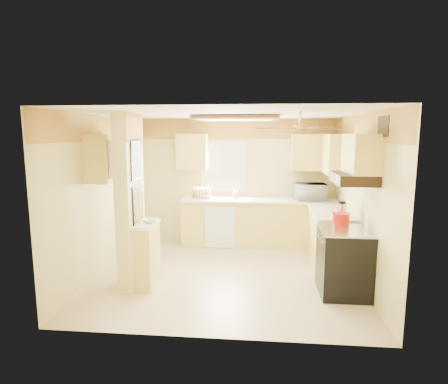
# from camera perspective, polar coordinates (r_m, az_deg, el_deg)

# --- Properties ---
(floor) EXTENTS (4.00, 4.00, 0.00)m
(floor) POSITION_cam_1_polar(r_m,az_deg,el_deg) (6.10, 0.49, -12.36)
(floor) COLOR tan
(floor) RESTS_ON ground
(ceiling) EXTENTS (4.00, 4.00, 0.00)m
(ceiling) POSITION_cam_1_polar(r_m,az_deg,el_deg) (5.69, 0.52, 11.80)
(ceiling) COLOR white
(ceiling) RESTS_ON wall_back
(wall_back) EXTENTS (4.00, 0.00, 4.00)m
(wall_back) POSITION_cam_1_polar(r_m,az_deg,el_deg) (7.64, 1.74, 1.68)
(wall_back) COLOR #DED087
(wall_back) RESTS_ON floor
(wall_front) EXTENTS (4.00, 0.00, 4.00)m
(wall_front) POSITION_cam_1_polar(r_m,az_deg,el_deg) (3.91, -1.91, -5.38)
(wall_front) COLOR #DED087
(wall_front) RESTS_ON floor
(wall_left) EXTENTS (0.00, 3.80, 3.80)m
(wall_left) POSITION_cam_1_polar(r_m,az_deg,el_deg) (6.26, -18.06, -0.38)
(wall_left) COLOR #DED087
(wall_left) RESTS_ON floor
(wall_right) EXTENTS (0.00, 3.80, 3.80)m
(wall_right) POSITION_cam_1_polar(r_m,az_deg,el_deg) (5.94, 20.11, -0.97)
(wall_right) COLOR #DED087
(wall_right) RESTS_ON floor
(wallpaper_border) EXTENTS (4.00, 0.02, 0.40)m
(wallpaper_border) POSITION_cam_1_polar(r_m,az_deg,el_deg) (7.56, 1.76, 9.59)
(wallpaper_border) COLOR #F6BD48
(wallpaper_border) RESTS_ON wall_back
(partition_column) EXTENTS (0.20, 0.70, 2.50)m
(partition_column) POSITION_cam_1_polar(r_m,az_deg,el_deg) (5.52, -14.12, -1.42)
(partition_column) COLOR #DED087
(partition_column) RESTS_ON floor
(partition_ledge) EXTENTS (0.25, 0.55, 0.90)m
(partition_ledge) POSITION_cam_1_polar(r_m,az_deg,el_deg) (5.65, -11.67, -9.48)
(partition_ledge) COLOR #F6E177
(partition_ledge) RESTS_ON floor
(ledge_top) EXTENTS (0.28, 0.58, 0.04)m
(ledge_top) POSITION_cam_1_polar(r_m,az_deg,el_deg) (5.52, -11.83, -4.85)
(ledge_top) COLOR white
(ledge_top) RESTS_ON partition_ledge
(lower_cabinets_back) EXTENTS (3.00, 0.60, 0.90)m
(lower_cabinets_back) POSITION_cam_1_polar(r_m,az_deg,el_deg) (7.47, 5.40, -4.76)
(lower_cabinets_back) COLOR #F6E177
(lower_cabinets_back) RESTS_ON floor
(lower_cabinets_right) EXTENTS (0.60, 1.40, 0.90)m
(lower_cabinets_right) POSITION_cam_1_polar(r_m,az_deg,el_deg) (6.62, 15.90, -6.88)
(lower_cabinets_right) COLOR #F6E177
(lower_cabinets_right) RESTS_ON floor
(countertop_back) EXTENTS (3.04, 0.64, 0.04)m
(countertop_back) POSITION_cam_1_polar(r_m,az_deg,el_deg) (7.37, 5.45, -1.22)
(countertop_back) COLOR white
(countertop_back) RESTS_ON lower_cabinets_back
(countertop_right) EXTENTS (0.64, 1.44, 0.04)m
(countertop_right) POSITION_cam_1_polar(r_m,az_deg,el_deg) (6.51, 15.99, -2.90)
(countertop_right) COLOR white
(countertop_right) RESTS_ON lower_cabinets_right
(dishwasher_panel) EXTENTS (0.58, 0.02, 0.80)m
(dishwasher_panel) POSITION_cam_1_polar(r_m,az_deg,el_deg) (7.21, -0.60, -5.38)
(dishwasher_panel) COLOR white
(dishwasher_panel) RESTS_ON lower_cabinets_back
(window) EXTENTS (0.92, 0.02, 1.02)m
(window) POSITION_cam_1_polar(r_m,az_deg,el_deg) (7.61, -0.14, 3.94)
(window) COLOR white
(window) RESTS_ON wall_back
(upper_cab_back_left) EXTENTS (0.60, 0.35, 0.70)m
(upper_cab_back_left) POSITION_cam_1_polar(r_m,az_deg,el_deg) (7.51, -4.85, 6.13)
(upper_cab_back_left) COLOR #F6E177
(upper_cab_back_left) RESTS_ON wall_back
(upper_cab_back_right) EXTENTS (0.90, 0.35, 0.70)m
(upper_cab_back_right) POSITION_cam_1_polar(r_m,az_deg,el_deg) (7.47, 13.68, 5.89)
(upper_cab_back_right) COLOR #F6E177
(upper_cab_back_right) RESTS_ON wall_back
(upper_cab_right) EXTENTS (0.35, 1.00, 0.70)m
(upper_cab_right) POSITION_cam_1_polar(r_m,az_deg,el_deg) (7.05, 16.45, 5.61)
(upper_cab_right) COLOR #F6E177
(upper_cab_right) RESTS_ON wall_right
(upper_cab_left_wall) EXTENTS (0.35, 0.75, 0.70)m
(upper_cab_left_wall) POSITION_cam_1_polar(r_m,az_deg,el_deg) (5.90, -17.74, 4.96)
(upper_cab_left_wall) COLOR #F6E177
(upper_cab_left_wall) RESTS_ON wall_left
(upper_cab_over_stove) EXTENTS (0.35, 0.76, 0.52)m
(upper_cab_over_stove) POSITION_cam_1_polar(r_m,az_deg,el_deg) (5.29, 20.17, 5.50)
(upper_cab_over_stove) COLOR #F6E177
(upper_cab_over_stove) RESTS_ON wall_right
(stove) EXTENTS (0.68, 0.77, 0.92)m
(stove) POSITION_cam_1_polar(r_m,az_deg,el_deg) (5.53, 17.75, -10.01)
(stove) COLOR black
(stove) RESTS_ON floor
(range_hood) EXTENTS (0.50, 0.76, 0.14)m
(range_hood) POSITION_cam_1_polar(r_m,az_deg,el_deg) (5.30, 19.09, 1.98)
(range_hood) COLOR black
(range_hood) RESTS_ON upper_cab_over_stove
(poster_menu) EXTENTS (0.02, 0.42, 0.57)m
(poster_menu) POSITION_cam_1_polar(r_m,az_deg,el_deg) (5.41, -13.24, 4.82)
(poster_menu) COLOR black
(poster_menu) RESTS_ON partition_column
(poster_nashville) EXTENTS (0.02, 0.42, 0.57)m
(poster_nashville) POSITION_cam_1_polar(r_m,az_deg,el_deg) (5.49, -13.00, -1.96)
(poster_nashville) COLOR black
(poster_nashville) RESTS_ON partition_column
(ceiling_light_panel) EXTENTS (1.35, 0.95, 0.06)m
(ceiling_light_panel) POSITION_cam_1_polar(r_m,az_deg,el_deg) (6.18, 1.87, 11.16)
(ceiling_light_panel) COLOR brown
(ceiling_light_panel) RESTS_ON ceiling
(ceiling_fan) EXTENTS (1.15, 1.15, 0.26)m
(ceiling_fan) POSITION_cam_1_polar(r_m,az_deg,el_deg) (4.99, 11.49, 9.56)
(ceiling_fan) COLOR gold
(ceiling_fan) RESTS_ON ceiling
(vent_grate) EXTENTS (0.02, 0.40, 0.25)m
(vent_grate) POSITION_cam_1_polar(r_m,az_deg,el_deg) (4.99, 23.15, 9.18)
(vent_grate) COLOR black
(vent_grate) RESTS_ON wall_right
(microwave) EXTENTS (0.59, 0.42, 0.32)m
(microwave) POSITION_cam_1_polar(r_m,az_deg,el_deg) (7.40, 13.03, 0.04)
(microwave) COLOR white
(microwave) RESTS_ON countertop_back
(bowl) EXTENTS (0.22, 0.22, 0.05)m
(bowl) POSITION_cam_1_polar(r_m,az_deg,el_deg) (5.53, -11.22, -4.30)
(bowl) COLOR white
(bowl) RESTS_ON ledge_top
(dutch_oven) EXTENTS (0.25, 0.25, 0.17)m
(dutch_oven) POSITION_cam_1_polar(r_m,az_deg,el_deg) (5.66, 17.40, -3.89)
(dutch_oven) COLOR red
(dutch_oven) RESTS_ON stove
(kettle) EXTENTS (0.17, 0.17, 0.25)m
(kettle) POSITION_cam_1_polar(r_m,az_deg,el_deg) (6.00, 17.50, -2.61)
(kettle) COLOR silver
(kettle) RESTS_ON countertop_right
(dish_rack) EXTENTS (0.40, 0.31, 0.21)m
(dish_rack) POSITION_cam_1_polar(r_m,az_deg,el_deg) (7.44, -3.49, -0.34)
(dish_rack) COLOR tan
(dish_rack) RESTS_ON countertop_back
(utensil_crock) EXTENTS (0.10, 0.10, 0.21)m
(utensil_crock) POSITION_cam_1_polar(r_m,az_deg,el_deg) (7.43, 1.79, -0.41)
(utensil_crock) COLOR white
(utensil_crock) RESTS_ON countertop_back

